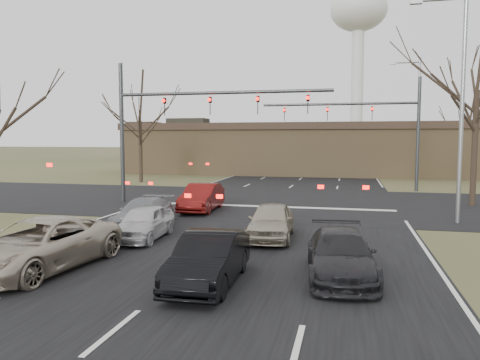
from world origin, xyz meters
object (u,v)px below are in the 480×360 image
object	(u,v)px
streetlight_right_far	(416,114)
car_charcoal_sedan	(341,255)
car_grey_ahead	(143,213)
streetlight_right_near	(458,95)
car_silver_suv	(39,245)
mast_arm_far	(377,120)
building	(327,149)
car_white_sedan	(144,222)
car_silver_ahead	(271,221)
mast_arm_near	(175,114)
car_black_hatch	(209,259)
car_red_ahead	(202,197)
water_tower	(359,19)

from	to	relation	value
streetlight_right_far	car_charcoal_sedan	xyz separation A→B (m)	(-5.16, -26.33, -4.97)
car_grey_ahead	car_charcoal_sedan	bearing A→B (deg)	-36.24
streetlight_right_near	car_silver_suv	distance (m)	17.40
mast_arm_far	building	bearing A→B (deg)	105.58
car_silver_suv	car_white_sedan	bearing A→B (deg)	81.86
building	car_grey_ahead	distance (m)	32.64
car_silver_ahead	mast_arm_near	bearing A→B (deg)	127.03
streetlight_right_far	car_charcoal_sedan	distance (m)	27.29
car_black_hatch	car_white_sedan	bearing A→B (deg)	128.61
building	car_silver_suv	xyz separation A→B (m)	(-6.11, -38.59, -1.94)
car_black_hatch	building	bearing A→B (deg)	86.80
streetlight_right_far	car_grey_ahead	world-z (taller)	streetlight_right_far
car_grey_ahead	car_white_sedan	bearing A→B (deg)	-67.47
building	car_grey_ahead	world-z (taller)	building
mast_arm_near	mast_arm_far	size ratio (longest dim) A/B	1.09
car_white_sedan	streetlight_right_far	bearing A→B (deg)	58.47
car_silver_suv	car_white_sedan	size ratio (longest dim) A/B	1.43
car_black_hatch	car_silver_ahead	bearing A→B (deg)	81.96
mast_arm_far	car_black_hatch	bearing A→B (deg)	-102.53
car_silver_suv	car_charcoal_sedan	xyz separation A→B (m)	(8.27, 1.26, -0.11)
mast_arm_near	car_white_sedan	distance (m)	10.37
mast_arm_near	car_red_ahead	xyz separation A→B (m)	(2.23, -2.15, -4.38)
car_silver_ahead	mast_arm_far	bearing A→B (deg)	72.30
building	mast_arm_near	world-z (taller)	mast_arm_near
streetlight_right_far	car_white_sedan	world-z (taller)	streetlight_right_far
car_silver_suv	car_white_sedan	world-z (taller)	car_silver_suv
streetlight_right_near	car_white_sedan	xyz separation A→B (m)	(-11.82, -6.10, -4.96)
building	streetlight_right_far	xyz separation A→B (m)	(7.32, -11.00, 2.92)
car_white_sedan	car_charcoal_sedan	world-z (taller)	car_white_sedan
streetlight_right_far	car_red_ahead	distance (m)	20.89
building	car_black_hatch	size ratio (longest dim) A/B	10.61
water_tower	building	bearing A→B (deg)	-92.79
car_silver_ahead	car_white_sedan	bearing A→B (deg)	-169.76
mast_arm_far	car_silver_suv	distance (m)	26.09
mast_arm_far	streetlight_right_far	xyz separation A→B (m)	(3.14, 4.00, 0.57)
building	car_silver_suv	world-z (taller)	building
water_tower	car_black_hatch	distance (m)	125.75
building	car_charcoal_sedan	bearing A→B (deg)	-86.69
streetlight_right_near	car_grey_ahead	size ratio (longest dim) A/B	2.41
streetlight_right_near	car_silver_ahead	size ratio (longest dim) A/B	2.57
streetlight_right_far	car_red_ahead	xyz separation A→B (m)	(-12.32, -16.15, -4.89)
car_black_hatch	car_charcoal_sedan	distance (m)	3.53
car_white_sedan	car_charcoal_sedan	size ratio (longest dim) A/B	0.86
mast_arm_near	car_black_hatch	distance (m)	15.67
building	car_red_ahead	bearing A→B (deg)	-100.44
car_charcoal_sedan	car_red_ahead	bearing A→B (deg)	119.61
mast_arm_far	car_black_hatch	xyz separation A→B (m)	(-5.27, -23.72, -4.36)
mast_arm_near	water_tower	bearing A→B (deg)	84.01
mast_arm_far	car_silver_suv	xyz separation A→B (m)	(-10.29, -23.59, -4.29)
mast_arm_far	streetlight_right_far	bearing A→B (deg)	51.89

